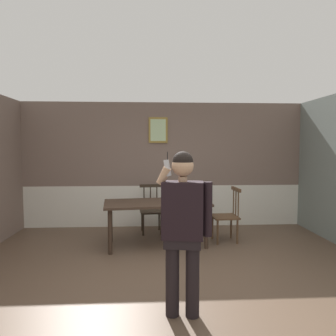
{
  "coord_description": "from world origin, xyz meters",
  "views": [
    {
      "loc": [
        -0.28,
        -3.78,
        1.73
      ],
      "look_at": [
        -0.07,
        -0.05,
        1.47
      ],
      "focal_mm": 33.01,
      "sensor_mm": 36.0,
      "label": 1
    }
  ],
  "objects_px": {
    "chair_near_window": "(227,215)",
    "person_figure": "(183,222)",
    "chair_by_doorway": "(151,210)",
    "dining_table": "(157,207)"
  },
  "relations": [
    {
      "from": "chair_near_window",
      "to": "person_figure",
      "type": "distance_m",
      "value": 2.72
    },
    {
      "from": "chair_by_doorway",
      "to": "person_figure",
      "type": "distance_m",
      "value": 3.18
    },
    {
      "from": "chair_near_window",
      "to": "chair_by_doorway",
      "type": "xyz_separation_m",
      "value": [
        -1.38,
        0.67,
        -0.02
      ]
    },
    {
      "from": "dining_table",
      "to": "chair_by_doorway",
      "type": "xyz_separation_m",
      "value": [
        -0.1,
        0.82,
        -0.22
      ]
    },
    {
      "from": "chair_near_window",
      "to": "person_figure",
      "type": "height_order",
      "value": "person_figure"
    },
    {
      "from": "chair_by_doorway",
      "to": "dining_table",
      "type": "bearing_deg",
      "value": 91.46
    },
    {
      "from": "chair_near_window",
      "to": "chair_by_doorway",
      "type": "distance_m",
      "value": 1.54
    },
    {
      "from": "chair_near_window",
      "to": "person_figure",
      "type": "xyz_separation_m",
      "value": [
        -1.06,
        -2.46,
        0.49
      ]
    },
    {
      "from": "dining_table",
      "to": "chair_by_doorway",
      "type": "distance_m",
      "value": 0.85
    },
    {
      "from": "chair_near_window",
      "to": "person_figure",
      "type": "bearing_deg",
      "value": 153.72
    }
  ]
}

